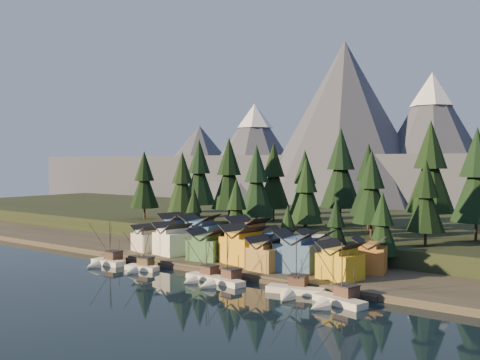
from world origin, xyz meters
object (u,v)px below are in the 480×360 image
Objects in this scene: boat_6 at (335,292)px; house_back_0 at (178,230)px; house_front_0 at (147,237)px; house_back_1 at (200,232)px; boat_3 at (201,271)px; house_front_1 at (172,238)px; boat_1 at (140,262)px; boat_4 at (221,274)px; boat_0 at (105,255)px; boat_5 at (293,284)px.

house_back_0 is at bearing 173.41° from boat_6.
house_back_1 reaches higher than house_front_0.
boat_6 is at bearing -0.90° from house_front_0.
house_back_0 reaches higher than house_front_0.
boat_3 is 26.95m from house_front_1.
boat_6 reaches higher than boat_3.
boat_3 is at bearing -6.99° from boat_1.
house_front_0 is (-32.34, 14.50, 3.03)m from boat_3.
house_front_0 is at bearing 121.49° from boat_1.
boat_4 is 35.21m from house_back_1.
boat_0 reaches higher than boat_4.
boat_0 is at bearing -173.57° from boat_3.
boat_0 reaches higher than house_back_0.
boat_0 is at bearing -129.83° from house_back_1.
boat_0 reaches higher than house_front_1.
boat_5 is at bearing -177.15° from boat_6.
boat_3 is 38.56m from house_back_0.
boat_6 is at bearing -24.97° from boat_5.
house_back_1 is (9.89, -1.56, 0.24)m from house_back_0.
boat_1 is 0.95× the size of boat_4.
boat_5 is 56.98m from house_front_0.
boat_4 is at bearing -9.01° from house_front_0.
boat_4 is at bearing -2.34° from boat_3.
boat_5 is at bearing 2.22° from boat_0.
house_front_1 is (-45.49, 13.18, 3.77)m from boat_5.
house_back_0 is (2.66, 9.71, 1.38)m from house_front_0.
boat_3 is 1.01× the size of house_back_1.
house_back_0 is (-10.79, 25.10, 4.36)m from boat_1.
house_front_0 is (-38.52, 15.17, 2.98)m from boat_4.
boat_6 is at bearing -9.94° from boat_1.
house_back_0 is (1.41, 25.61, 4.09)m from boat_0.
boat_1 is 25.07m from boat_4.
boat_4 is (37.27, 0.73, -0.27)m from boat_0.
boat_1 is at bearing -168.16° from boat_4.
boat_0 is 1.12× the size of boat_3.
house_back_0 is (-35.87, 24.89, 4.36)m from boat_4.
boat_6 is at bearing -4.13° from house_front_1.
boat_0 is 1.25× the size of house_back_0.
boat_3 is 1.18× the size of house_front_1.
boat_4 is 27.12m from boat_6.
boat_6 is 1.14× the size of house_back_1.
boat_0 is 16.18m from house_front_0.
boat_5 is (41.87, 2.04, -0.06)m from boat_1.
house_back_1 is (-19.80, 22.65, 4.65)m from boat_3.
house_back_1 is (-0.91, 23.53, 4.60)m from boat_1.
boat_6 is (52.19, -0.24, 0.15)m from boat_1.
house_front_0 is 9.86m from house_front_1.
boat_1 is 0.87× the size of boat_5.
house_back_0 is at bearing 156.33° from house_back_1.
boat_0 is 0.97× the size of boat_5.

